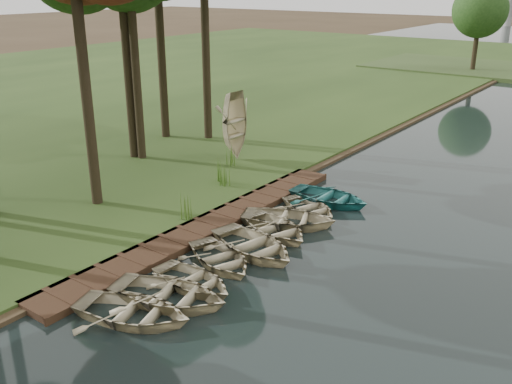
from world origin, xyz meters
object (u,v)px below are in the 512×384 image
Objects in this scene: boardwalk at (209,226)px; rowboat_2 at (193,278)px; stored_rowboat at (236,152)px; rowboat_0 at (133,309)px; rowboat_1 at (169,292)px.

rowboat_2 is at bearing -55.53° from boardwalk.
rowboat_0 is at bearing -152.83° from stored_rowboat.
rowboat_1 is at bearing -149.84° from stored_rowboat.
stored_rowboat is (-7.00, 13.70, 0.26)m from rowboat_0.
boardwalk is 8.66m from stored_rowboat.
rowboat_1 is (0.18, 1.29, 0.02)m from rowboat_0.
rowboat_1 is at bearing -61.51° from boardwalk.
boardwalk is at bearing 38.76° from rowboat_2.
rowboat_2 is 0.85× the size of stored_rowboat.
rowboat_0 is 1.30m from rowboat_1.
stored_rowboat is at bearing 14.28° from rowboat_1.
boardwalk is 5.70m from rowboat_1.
stored_rowboat is (-7.18, 12.41, 0.24)m from rowboat_1.
rowboat_0 is at bearing -178.48° from rowboat_2.
boardwalk is at bearing 12.73° from rowboat_1.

